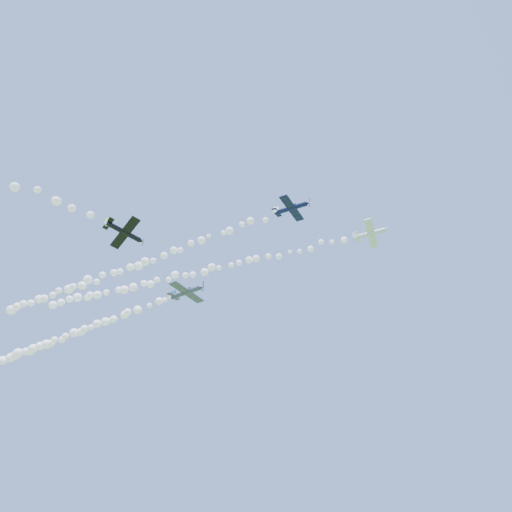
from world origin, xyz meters
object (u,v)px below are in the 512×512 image
Objects in this scene: plane_navy at (292,208)px; plane_black at (125,232)px; plane_white at (371,233)px; plane_grey at (187,292)px.

plane_navy is 27.18m from plane_black.
plane_white is 1.09× the size of plane_black.
plane_grey is at bearing 35.72° from plane_black.
plane_white is 36.38m from plane_grey.
plane_black is at bearing -137.68° from plane_white.
plane_grey is (-30.70, -16.90, -9.76)m from plane_white.
plane_white is 19.08m from plane_navy.
plane_white is 0.97× the size of plane_navy.
plane_white is 45.41m from plane_black.
plane_navy is at bearing -7.64° from plane_grey.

